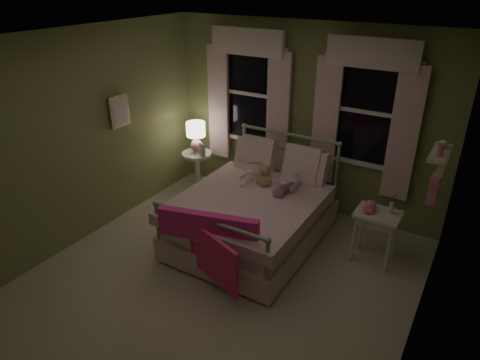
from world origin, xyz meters
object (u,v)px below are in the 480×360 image
Objects in this scene: teddy_bear at (265,177)px; nightstand_left at (198,167)px; table_lamp at (196,134)px; child_left at (252,156)px; bed at (254,213)px; nightstand_right at (377,220)px; child_right at (291,164)px.

teddy_bear is 1.54m from nightstand_left.
table_lamp is (0.00, 0.00, 0.54)m from nightstand_left.
table_lamp is (-1.14, 0.31, -0.01)m from child_left.
nightstand_left is (-1.42, 0.73, 0.03)m from bed.
teddy_bear is 0.48× the size of nightstand_right.
nightstand_right is (1.43, 0.35, 0.17)m from bed.
bed reaches higher than nightstand_left.
bed reaches higher than teddy_bear.
bed is 0.77m from child_left.
teddy_bear is at bearing -18.11° from nightstand_left.
bed reaches higher than table_lamp.
nightstand_right is (2.85, -0.37, -0.40)m from table_lamp.
teddy_bear is at bearing 90.00° from bed.
nightstand_right is (1.71, -0.07, -0.41)m from child_left.
table_lamp reaches higher than nightstand_right.
table_lamp is 0.72× the size of nightstand_right.
bed is at bearing 115.49° from child_left.
child_left is at bearing -15.03° from table_lamp.
bed is 4.43× the size of table_lamp.
teddy_bear reaches higher than nightstand_right.
child_right is 1.23m from nightstand_right.
bed is 2.56× the size of child_right.
child_left is 0.99× the size of child_right.
nightstand_left is 2.88m from nightstand_right.
child_left is at bearing 177.72° from nightstand_right.
bed is at bearing -166.13° from nightstand_right.
table_lamp is at bearing 172.51° from nightstand_right.
nightstand_right is (2.85, -0.37, 0.13)m from nightstand_left.
nightstand_left is (-1.42, 0.46, -0.37)m from teddy_bear.
child_left is 2.54× the size of teddy_bear.
child_right is at bearing 56.40° from bed.
teddy_bear is at bearing -176.39° from nightstand_right.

